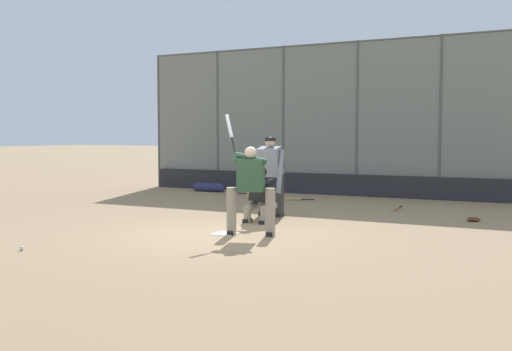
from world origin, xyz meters
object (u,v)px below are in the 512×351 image
Objects in this scene: umpire_home at (270,174)px; baseball_loose at (22,248)px; fielding_glove_on_dirt at (473,219)px; spare_bat_near_backstop at (396,209)px; spare_bat_by_padding at (255,194)px; batter_at_plate at (250,187)px; spare_bat_third_base_side at (296,199)px; equipment_bag_dugout_side at (209,187)px; catcher_behind_plate at (260,194)px.

umpire_home is 24.59× the size of baseball_loose.
umpire_home is 6.57× the size of fielding_glove_on_dirt.
spare_bat_near_backstop is 1.04× the size of spare_bat_by_padding.
fielding_glove_on_dirt is at bearing -132.09° from baseball_loose.
batter_at_plate is 2.63m from umpire_home.
spare_bat_third_base_side is at bearing -37.45° from spare_bat_by_padding.
equipment_bag_dugout_side is (5.23, -7.06, -0.76)m from batter_at_plate.
spare_bat_near_backstop is at bearing 163.01° from equipment_bag_dugout_side.
umpire_home is 5.13m from spare_bat_by_padding.
fielding_glove_on_dirt is at bearing -34.45° from spare_bat_by_padding.
spare_bat_third_base_side is (1.61, -5.90, -0.87)m from batter_at_plate.
umpire_home is at bearing -108.18° from baseball_loose.
fielding_glove_on_dirt is at bearing -148.54° from batter_at_plate.
equipment_bag_dugout_side is at bearing -43.89° from umpire_home.
catcher_behind_plate is 4.30× the size of fielding_glove_on_dirt.
batter_at_plate is 6.18m from spare_bat_third_base_side.
catcher_behind_plate is at bearing 85.28° from spare_bat_third_base_side.
spare_bat_by_padding is at bearing -45.20° from spare_bat_third_base_side.
umpire_home is at bearing -68.96° from spare_bat_by_padding.
spare_bat_by_padding is 1.09× the size of spare_bat_third_base_side.
batter_at_plate is 1.90× the size of catcher_behind_plate.
spare_bat_near_backstop is 5.23m from spare_bat_by_padding.
baseball_loose is at bearing 33.52° from batter_at_plate.
batter_at_plate is 1.86× the size of equipment_bag_dugout_side.
baseball_loose is at bearing -95.52° from spare_bat_by_padding.
umpire_home is 3.61m from spare_bat_third_base_side.
spare_bat_by_padding is (4.90, -1.82, 0.00)m from spare_bat_near_backstop.
umpire_home is 4.53m from fielding_glove_on_dirt.
spare_bat_third_base_side is 0.64× the size of equipment_bag_dugout_side.
catcher_behind_plate is 1.53× the size of spare_bat_third_base_side.
spare_bat_by_padding is 3.08× the size of fielding_glove_on_dirt.
catcher_behind_plate reaches higher than spare_bat_by_padding.
batter_at_plate is at bearing -130.93° from baseball_loose.
batter_at_plate is at bearing 126.57° from equipment_bag_dugout_side.
spare_bat_by_padding is (2.62, -4.31, -0.95)m from umpire_home.
spare_bat_near_backstop is 3.23m from spare_bat_third_base_side.
umpire_home reaches higher than spare_bat_by_padding.
baseball_loose reaches higher than spare_bat_near_backstop.
spare_bat_third_base_side is 5.53m from fielding_glove_on_dirt.
catcher_behind_plate is at bearing 103.68° from umpire_home.
spare_bat_by_padding is at bearing -24.20° from fielding_glove_on_dirt.
fielding_glove_on_dirt reaches higher than spare_bat_third_base_side.
catcher_behind_plate is 1.03m from umpire_home.
baseball_loose is (2.60, 3.00, -0.87)m from batter_at_plate.
spare_bat_near_backstop is 2.36m from fielding_glove_on_dirt.
spare_bat_third_base_side is at bearing 162.28° from equipment_bag_dugout_side.
spare_bat_by_padding is at bearing -57.05° from catcher_behind_plate.
umpire_home is 5.87m from baseball_loose.
umpire_home reaches higher than catcher_behind_plate.
spare_bat_third_base_side is at bearing -23.11° from fielding_glove_on_dirt.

